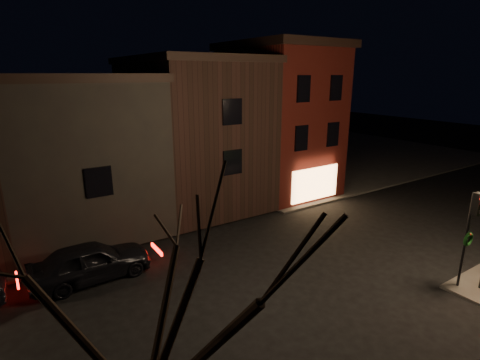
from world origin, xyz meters
The scene contains 8 objects.
ground centered at (0.00, 0.00, 0.00)m, with size 120.00×120.00×0.00m, color black.
sidewalk_far_right centered at (20.00, 20.00, 0.06)m, with size 30.00×30.00×0.12m, color #2D2B28.
corner_building centered at (8.00, 9.47, 5.40)m, with size 6.50×8.50×10.50m.
row_building_a centered at (1.50, 10.50, 4.83)m, with size 7.30×10.30×9.40m.
row_building_b centered at (-5.75, 10.50, 4.33)m, with size 7.80×10.30×8.40m.
traffic_signal centered at (5.60, -5.51, 2.81)m, with size 0.58×0.38×4.05m.
bare_tree_left centered at (-8.00, -7.00, 5.43)m, with size 5.60×5.60×7.50m.
parked_car_a centered at (-6.81, 3.57, 0.83)m, with size 1.97×4.90×1.67m, color black.
Camera 1 is at (-9.34, -11.87, 8.51)m, focal length 28.00 mm.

